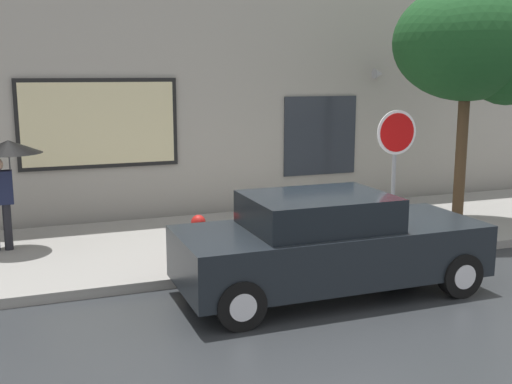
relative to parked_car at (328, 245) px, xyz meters
The scene contains 8 objects.
ground_plane 0.73m from the parked_car, 29.82° to the right, with size 60.00×60.00×0.00m, color #282B2D.
sidewalk 3.02m from the parked_car, 88.40° to the left, with size 20.00×4.00×0.15m, color gray.
building_facade 6.11m from the parked_car, 89.31° to the left, with size 20.00×0.67×7.00m.
parked_car is the anchor object (origin of this frame).
fire_hydrant 2.22m from the parked_car, 131.04° to the left, with size 0.30×0.44×0.76m.
pedestrian_with_umbrella 5.58m from the parked_car, 140.87° to the left, with size 1.09×1.09×1.87m.
street_tree 5.60m from the parked_car, 28.21° to the left, with size 2.96×2.52×4.65m.
stop_sign 2.69m from the parked_car, 35.85° to the left, with size 0.76×0.10×2.36m.
Camera 1 is at (-4.08, -7.65, 3.13)m, focal length 43.98 mm.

